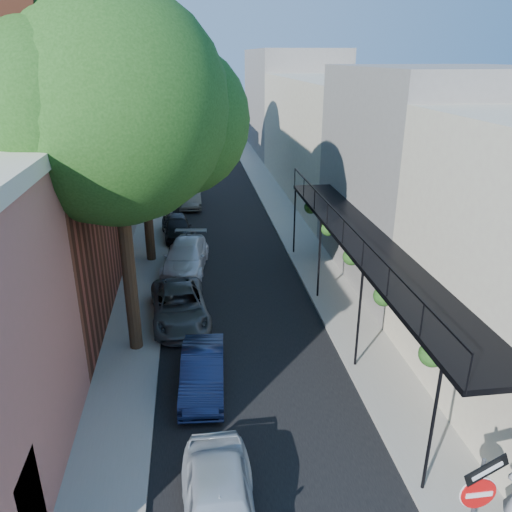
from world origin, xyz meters
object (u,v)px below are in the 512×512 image
object	(u,v)px
parked_car_c	(180,306)
parked_car_f	(190,196)
parked_car_a	(220,509)
parked_car_b	(203,372)
oak_far	(158,76)
sign_post	(477,498)
parked_car_d	(186,257)
oak_near	(129,111)
parked_car_e	(177,227)
oak_mid	(148,112)

from	to	relation	value
parked_car_c	parked_car_f	xyz separation A→B (m)	(0.49, 15.71, 0.05)
parked_car_a	parked_car_b	world-z (taller)	parked_car_a
oak_far	parked_car_c	distance (m)	17.24
parked_car_c	parked_car_f	world-z (taller)	parked_car_f
oak_far	parked_car_c	xyz separation A→B (m)	(1.02, -15.42, -7.64)
sign_post	parked_car_b	xyz separation A→B (m)	(-4.76, 6.56, -1.44)
parked_car_b	parked_car_d	xyz separation A→B (m)	(-0.51, 9.14, 0.07)
parked_car_d	parked_car_f	size ratio (longest dim) A/B	1.13
sign_post	parked_car_a	xyz separation A→B (m)	(-4.56, 1.53, -1.35)
oak_near	parked_car_e	distance (m)	13.17
oak_far	parked_car_e	world-z (taller)	oak_far
parked_car_e	parked_car_f	distance (m)	6.37
oak_near	parked_car_c	size ratio (longest dim) A/B	2.58
sign_post	parked_car_e	size ratio (longest dim) A/B	0.80
parked_car_a	parked_car_f	size ratio (longest dim) A/B	0.99
oak_mid	parked_car_a	world-z (taller)	oak_mid
parked_car_f	parked_car_b	bearing A→B (deg)	-89.66
sign_post	oak_near	xyz separation A→B (m)	(-6.53, 9.29, 5.84)
parked_car_b	parked_car_f	xyz separation A→B (m)	(-0.24, 20.03, 0.08)
oak_mid	oak_far	size ratio (longest dim) A/B	0.86
parked_car_b	parked_car_c	xyz separation A→B (m)	(-0.73, 4.32, 0.02)
parked_car_c	parked_car_d	distance (m)	4.83
oak_far	parked_car_d	xyz separation A→B (m)	(1.24, -10.60, -7.59)
oak_far	parked_car_f	size ratio (longest dim) A/B	2.92
oak_mid	sign_post	bearing A→B (deg)	-69.14
oak_near	parked_car_d	world-z (taller)	oak_near
oak_near	parked_car_a	distance (m)	10.76
oak_mid	oak_far	bearing A→B (deg)	89.59
sign_post	parked_car_f	bearing A→B (deg)	100.64
oak_near	parked_car_a	xyz separation A→B (m)	(1.97, -7.76, -7.19)
parked_car_d	oak_far	bearing A→B (deg)	104.50
parked_car_e	oak_mid	bearing A→B (deg)	-112.02
oak_far	parked_car_a	bearing A→B (deg)	-85.49
oak_near	parked_car_d	xyz separation A→B (m)	(1.25, 6.41, -7.21)
oak_mid	parked_car_b	xyz separation A→B (m)	(1.82, -10.70, -6.46)
parked_car_b	parked_car_e	size ratio (longest dim) A/B	0.97
oak_mid	parked_car_c	world-z (taller)	oak_mid
oak_near	parked_car_e	size ratio (longest dim) A/B	3.05
oak_far	parked_car_b	size ratio (longest dim) A/B	3.30
sign_post	parked_car_d	size ratio (longest dim) A/B	0.65
parked_car_b	parked_car_f	size ratio (longest dim) A/B	0.89
oak_mid	parked_car_d	distance (m)	6.70
oak_near	oak_far	distance (m)	17.01
parked_car_f	oak_far	bearing A→B (deg)	-169.41
parked_car_d	oak_mid	bearing A→B (deg)	137.80
parked_car_c	parked_car_f	bearing A→B (deg)	83.33
parked_car_c	parked_car_e	bearing A→B (deg)	86.77
parked_car_d	parked_car_a	bearing A→B (deg)	-79.31
parked_car_c	parked_car_a	bearing A→B (deg)	-89.18
sign_post	parked_car_c	xyz separation A→B (m)	(-5.49, 10.88, -1.42)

